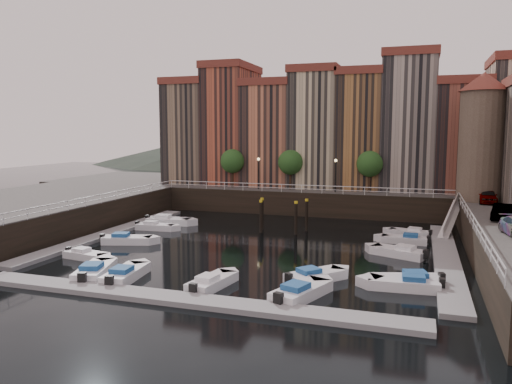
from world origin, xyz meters
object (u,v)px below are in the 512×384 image
(corner_tower, at_px, (482,135))
(gangway, at_px, (451,216))
(mooring_pilings, at_px, (281,217))
(car_b, at_px, (502,213))
(boat_left_3, at_px, (155,227))
(boat_left_2, at_px, (126,240))
(boat_left_0, at_px, (85,255))
(car_a, at_px, (487,197))

(corner_tower, bearing_deg, gangway, -122.80)
(mooring_pilings, xyz_separation_m, car_b, (20.45, -3.69, 2.01))
(corner_tower, distance_m, boat_left_3, 36.48)
(mooring_pilings, xyz_separation_m, boat_left_2, (-12.52, -9.88, -1.28))
(gangway, height_order, car_b, car_b)
(corner_tower, bearing_deg, boat_left_0, -143.01)
(gangway, height_order, boat_left_2, gangway)
(boat_left_3, bearing_deg, boat_left_2, -88.38)
(gangway, relative_size, car_b, 2.06)
(car_a, bearing_deg, corner_tower, 112.17)
(boat_left_3, relative_size, car_a, 1.04)
(boat_left_0, distance_m, car_a, 40.22)
(boat_left_2, xyz_separation_m, car_a, (33.03, 16.61, 3.36))
(mooring_pilings, xyz_separation_m, boat_left_3, (-13.30, -3.11, -1.31))
(gangway, xyz_separation_m, car_a, (3.59, 2.67, 1.82))
(gangway, bearing_deg, mooring_pilings, -166.50)
(boat_left_0, bearing_deg, boat_left_2, 98.02)
(corner_tower, relative_size, boat_left_0, 3.25)
(mooring_pilings, bearing_deg, car_b, -10.24)
(boat_left_0, xyz_separation_m, boat_left_2, (0.07, 5.98, 0.05))
(car_a, bearing_deg, car_b, -88.96)
(boat_left_0, relative_size, boat_left_3, 0.95)
(corner_tower, xyz_separation_m, gangway, (-2.90, -4.50, -8.28))
(corner_tower, distance_m, boat_left_2, 38.50)
(boat_left_0, relative_size, boat_left_2, 0.86)
(gangway, relative_size, boat_left_0, 1.96)
(boat_left_2, distance_m, boat_left_3, 6.81)
(mooring_pilings, height_order, boat_left_0, mooring_pilings)
(boat_left_0, height_order, car_a, car_a)
(gangway, bearing_deg, boat_left_0, -145.98)
(mooring_pilings, height_order, boat_left_3, mooring_pilings)
(boat_left_2, xyz_separation_m, boat_left_3, (-0.79, 6.77, -0.03))
(corner_tower, relative_size, boat_left_3, 3.08)
(gangway, xyz_separation_m, boat_left_2, (-29.44, -13.94, -1.54))
(mooring_pilings, height_order, car_b, car_b)
(mooring_pilings, relative_size, car_a, 1.18)
(boat_left_3, height_order, car_b, car_b)
(mooring_pilings, bearing_deg, boat_left_3, -166.85)
(corner_tower, height_order, mooring_pilings, corner_tower)
(boat_left_0, bearing_deg, mooring_pilings, 60.29)
(corner_tower, height_order, boat_left_2, corner_tower)
(corner_tower, relative_size, car_b, 3.42)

